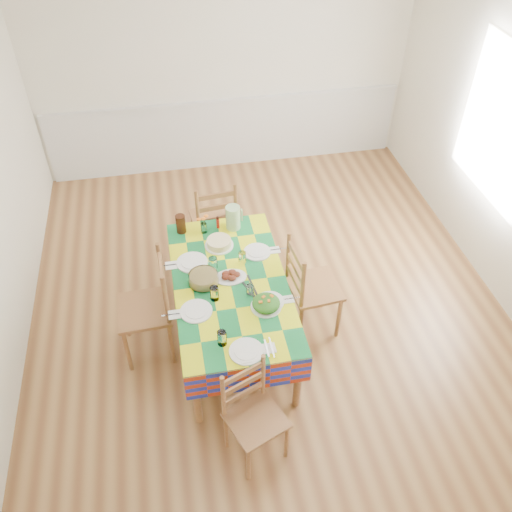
{
  "coord_description": "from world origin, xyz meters",
  "views": [
    {
      "loc": [
        -0.79,
        -3.65,
        3.91
      ],
      "look_at": [
        -0.14,
        -0.26,
        0.8
      ],
      "focal_mm": 38.0,
      "sensor_mm": 36.0,
      "label": 1
    }
  ],
  "objects_px": {
    "chair_near": "(253,416)",
    "chair_right": "(309,288)",
    "chair_far": "(215,221)",
    "dining_table": "(231,289)",
    "tea_pitcher": "(181,224)",
    "meat_platter": "(230,276)",
    "chair_left": "(149,308)",
    "green_pitcher": "(233,217)"
  },
  "relations": [
    {
      "from": "chair_near",
      "to": "chair_far",
      "type": "xyz_separation_m",
      "value": [
        0.02,
        2.23,
        0.06
      ]
    },
    {
      "from": "tea_pitcher",
      "to": "chair_near",
      "type": "bearing_deg",
      "value": -80.06
    },
    {
      "from": "tea_pitcher",
      "to": "chair_right",
      "type": "height_order",
      "value": "chair_right"
    },
    {
      "from": "dining_table",
      "to": "meat_platter",
      "type": "height_order",
      "value": "meat_platter"
    },
    {
      "from": "chair_left",
      "to": "tea_pitcher",
      "type": "bearing_deg",
      "value": 152.94
    },
    {
      "from": "meat_platter",
      "to": "chair_near",
      "type": "bearing_deg",
      "value": -91.26
    },
    {
      "from": "tea_pitcher",
      "to": "chair_right",
      "type": "bearing_deg",
      "value": -36.07
    },
    {
      "from": "chair_far",
      "to": "chair_right",
      "type": "xyz_separation_m",
      "value": [
        0.7,
        -1.11,
        0.01
      ]
    },
    {
      "from": "chair_far",
      "to": "chair_left",
      "type": "height_order",
      "value": "chair_left"
    },
    {
      "from": "meat_platter",
      "to": "chair_near",
      "type": "height_order",
      "value": "chair_near"
    },
    {
      "from": "dining_table",
      "to": "chair_right",
      "type": "xyz_separation_m",
      "value": [
        0.7,
        -0.0,
        -0.12
      ]
    },
    {
      "from": "chair_left",
      "to": "chair_right",
      "type": "height_order",
      "value": "chair_left"
    },
    {
      "from": "tea_pitcher",
      "to": "chair_far",
      "type": "bearing_deg",
      "value": 45.44
    },
    {
      "from": "chair_near",
      "to": "chair_far",
      "type": "distance_m",
      "value": 2.23
    },
    {
      "from": "dining_table",
      "to": "tea_pitcher",
      "type": "xyz_separation_m",
      "value": [
        -0.34,
        0.76,
        0.17
      ]
    },
    {
      "from": "dining_table",
      "to": "tea_pitcher",
      "type": "relative_size",
      "value": 9.72
    },
    {
      "from": "green_pitcher",
      "to": "chair_right",
      "type": "bearing_deg",
      "value": -52.67
    },
    {
      "from": "meat_platter",
      "to": "chair_near",
      "type": "relative_size",
      "value": 0.31
    },
    {
      "from": "chair_far",
      "to": "dining_table",
      "type": "bearing_deg",
      "value": 83.62
    },
    {
      "from": "green_pitcher",
      "to": "chair_far",
      "type": "distance_m",
      "value": 0.51
    },
    {
      "from": "dining_table",
      "to": "chair_near",
      "type": "distance_m",
      "value": 1.13
    },
    {
      "from": "chair_right",
      "to": "chair_left",
      "type": "bearing_deg",
      "value": 84.81
    },
    {
      "from": "green_pitcher",
      "to": "dining_table",
      "type": "bearing_deg",
      "value": -101.01
    },
    {
      "from": "tea_pitcher",
      "to": "chair_far",
      "type": "relative_size",
      "value": 0.18
    },
    {
      "from": "meat_platter",
      "to": "green_pitcher",
      "type": "relative_size",
      "value": 1.17
    },
    {
      "from": "meat_platter",
      "to": "chair_far",
      "type": "relative_size",
      "value": 0.27
    },
    {
      "from": "tea_pitcher",
      "to": "chair_left",
      "type": "relative_size",
      "value": 0.18
    },
    {
      "from": "chair_far",
      "to": "meat_platter",
      "type": "bearing_deg",
      "value": 84.19
    },
    {
      "from": "chair_near",
      "to": "chair_right",
      "type": "bearing_deg",
      "value": 35.39
    },
    {
      "from": "chair_left",
      "to": "chair_right",
      "type": "relative_size",
      "value": 1.03
    },
    {
      "from": "chair_near",
      "to": "chair_left",
      "type": "xyz_separation_m",
      "value": [
        -0.68,
        1.12,
        0.08
      ]
    },
    {
      "from": "green_pitcher",
      "to": "tea_pitcher",
      "type": "distance_m",
      "value": 0.49
    },
    {
      "from": "meat_platter",
      "to": "tea_pitcher",
      "type": "distance_m",
      "value": 0.79
    },
    {
      "from": "green_pitcher",
      "to": "chair_right",
      "type": "height_order",
      "value": "chair_right"
    },
    {
      "from": "chair_right",
      "to": "chair_far",
      "type": "bearing_deg",
      "value": 27.0
    },
    {
      "from": "chair_left",
      "to": "chair_far",
      "type": "bearing_deg",
      "value": 145.72
    },
    {
      "from": "green_pitcher",
      "to": "chair_far",
      "type": "xyz_separation_m",
      "value": [
        -0.14,
        0.38,
        -0.32
      ]
    },
    {
      "from": "meat_platter",
      "to": "green_pitcher",
      "type": "bearing_deg",
      "value": 78.96
    },
    {
      "from": "chair_near",
      "to": "chair_left",
      "type": "distance_m",
      "value": 1.32
    },
    {
      "from": "chair_right",
      "to": "tea_pitcher",
      "type": "bearing_deg",
      "value": 48.97
    },
    {
      "from": "tea_pitcher",
      "to": "chair_near",
      "type": "distance_m",
      "value": 1.94
    },
    {
      "from": "meat_platter",
      "to": "chair_far",
      "type": "bearing_deg",
      "value": 90.32
    }
  ]
}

